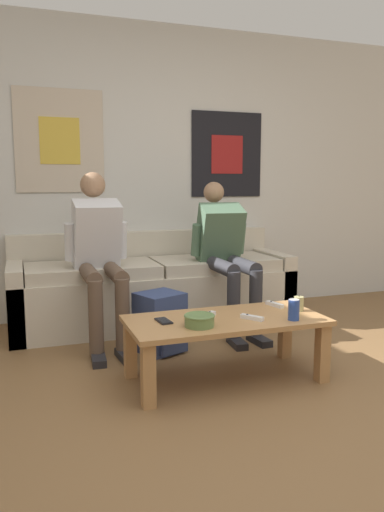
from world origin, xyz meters
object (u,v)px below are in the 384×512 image
object	(u,v)px
drink_can_blue	(294,310)
couch	(153,289)
person_seated_adult	(99,250)
pillar_candle	(299,304)
cell_phone	(164,321)
ceramic_bowl	(199,320)
game_controller_near_right	(206,315)
person_seated_teen	(225,249)
coffee_table	(225,328)
game_controller_near_left	(252,318)
game_controller_far_center	(274,304)
backpack	(161,324)

from	to	relation	value
drink_can_blue	couch	bearing A→B (deg)	106.30
person_seated_adult	pillar_candle	xyz separation A→B (m)	(1.09, -0.98, -0.27)
couch	cell_phone	xyz separation A→B (m)	(-0.28, -1.31, 0.10)
ceramic_bowl	game_controller_near_right	bearing A→B (deg)	58.57
couch	person_seated_teen	bearing A→B (deg)	-36.73
person_seated_adult	pillar_candle	distance (m)	1.49
person_seated_adult	person_seated_teen	distance (m)	1.01
person_seated_teen	game_controller_near_right	distance (m)	1.09
person_seated_teen	couch	bearing A→B (deg)	143.27
game_controller_near_right	pillar_candle	bearing A→B (deg)	-5.54
game_controller_near_right	coffee_table	bearing A→B (deg)	-29.96
person_seated_adult	person_seated_teen	bearing A→B (deg)	-0.03
couch	pillar_candle	distance (m)	1.48
couch	person_seated_adult	world-z (taller)	person_seated_adult
pillar_candle	drink_can_blue	bearing A→B (deg)	-128.72
ceramic_bowl	game_controller_near_left	distance (m)	0.34
game_controller_far_center	ceramic_bowl	bearing A→B (deg)	-156.50
pillar_candle	drink_can_blue	distance (m)	0.22
drink_can_blue	game_controller_near_right	bearing A→B (deg)	153.19
cell_phone	pillar_candle	bearing A→B (deg)	-2.64
pillar_candle	cell_phone	distance (m)	0.87
game_controller_near_left	person_seated_teen	bearing A→B (deg)	75.31
person_seated_adult	game_controller_near_left	world-z (taller)	person_seated_adult
coffee_table	game_controller_near_left	xyz separation A→B (m)	(0.13, -0.08, 0.08)
ceramic_bowl	game_controller_far_center	world-z (taller)	ceramic_bowl
person_seated_teen	drink_can_blue	world-z (taller)	person_seated_teen
backpack	game_controller_far_center	size ratio (longest dim) A/B	2.84
drink_can_blue	person_seated_teen	bearing A→B (deg)	87.35
person_seated_adult	game_controller_near_right	xyz separation A→B (m)	(0.49, -0.92, -0.30)
coffee_table	game_controller_near_left	world-z (taller)	game_controller_near_left
person_seated_adult	game_controller_far_center	world-z (taller)	person_seated_adult
game_controller_far_center	cell_phone	bearing A→B (deg)	-171.64
game_controller_near_left	person_seated_adult	bearing A→B (deg)	124.30
game_controller_near_right	game_controller_far_center	size ratio (longest dim) A/B	0.97
backpack	pillar_candle	size ratio (longest dim) A/B	4.06
coffee_table	cell_phone	world-z (taller)	cell_phone
game_controller_near_left	game_controller_near_right	world-z (taller)	same
couch	coffee_table	size ratio (longest dim) A/B	1.97
pillar_candle	ceramic_bowl	bearing A→B (deg)	-170.82
coffee_table	person_seated_adult	world-z (taller)	person_seated_adult
drink_can_blue	game_controller_near_left	bearing A→B (deg)	158.11
couch	person_seated_teen	distance (m)	0.72
person_seated_teen	pillar_candle	distance (m)	1.01
coffee_table	pillar_candle	distance (m)	0.51
ceramic_bowl	game_controller_near_right	distance (m)	0.20
coffee_table	person_seated_teen	size ratio (longest dim) A/B	0.99
game_controller_far_center	coffee_table	bearing A→B (deg)	-159.25
coffee_table	person_seated_teen	distance (m)	1.12
person_seated_teen	backpack	size ratio (longest dim) A/B	2.83
person_seated_teen	drink_can_blue	distance (m)	1.17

